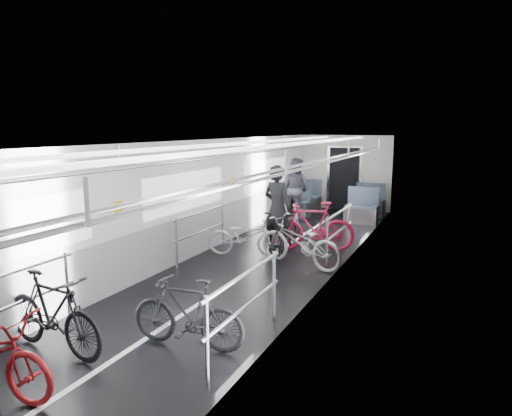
{
  "coord_description": "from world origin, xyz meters",
  "views": [
    {
      "loc": [
        3.54,
        -7.62,
        2.66
      ],
      "look_at": [
        0.0,
        0.1,
        1.15
      ],
      "focal_mm": 32.0,
      "sensor_mm": 36.0,
      "label": 1
    }
  ],
  "objects_px": {
    "bike_left_far": "(245,236)",
    "bike_aisle": "(286,231)",
    "bike_left_mid": "(53,313)",
    "person_standing": "(277,209)",
    "bike_right_near": "(188,313)",
    "bike_right_far": "(313,226)",
    "person_seated": "(296,189)",
    "bike_right_mid": "(300,242)"
  },
  "relations": [
    {
      "from": "bike_right_mid",
      "to": "bike_right_near",
      "type": "bearing_deg",
      "value": 13.34
    },
    {
      "from": "bike_right_near",
      "to": "person_seated",
      "type": "bearing_deg",
      "value": -175.34
    },
    {
      "from": "person_standing",
      "to": "bike_right_far",
      "type": "bearing_deg",
      "value": -134.91
    },
    {
      "from": "bike_aisle",
      "to": "person_seated",
      "type": "xyz_separation_m",
      "value": [
        -1.08,
        3.62,
        0.41
      ]
    },
    {
      "from": "bike_aisle",
      "to": "bike_right_mid",
      "type": "bearing_deg",
      "value": -57.31
    },
    {
      "from": "bike_left_mid",
      "to": "bike_right_far",
      "type": "xyz_separation_m",
      "value": [
        1.41,
        5.66,
        0.05
      ]
    },
    {
      "from": "person_seated",
      "to": "bike_aisle",
      "type": "bearing_deg",
      "value": 123.2
    },
    {
      "from": "bike_left_far",
      "to": "bike_right_far",
      "type": "distance_m",
      "value": 1.52
    },
    {
      "from": "bike_right_near",
      "to": "bike_right_far",
      "type": "relative_size",
      "value": 0.82
    },
    {
      "from": "bike_right_far",
      "to": "bike_aisle",
      "type": "relative_size",
      "value": 0.98
    },
    {
      "from": "bike_left_mid",
      "to": "bike_right_near",
      "type": "xyz_separation_m",
      "value": [
        1.38,
        0.78,
        -0.05
      ]
    },
    {
      "from": "bike_right_far",
      "to": "person_standing",
      "type": "distance_m",
      "value": 0.87
    },
    {
      "from": "bike_right_near",
      "to": "person_standing",
      "type": "height_order",
      "value": "person_standing"
    },
    {
      "from": "bike_right_far",
      "to": "bike_aisle",
      "type": "xyz_separation_m",
      "value": [
        -0.45,
        -0.47,
        -0.06
      ]
    },
    {
      "from": "bike_aisle",
      "to": "bike_left_far",
      "type": "bearing_deg",
      "value": -150.26
    },
    {
      "from": "bike_right_near",
      "to": "bike_right_far",
      "type": "height_order",
      "value": "bike_right_far"
    },
    {
      "from": "person_seated",
      "to": "bike_left_mid",
      "type": "bearing_deg",
      "value": 107.4
    },
    {
      "from": "bike_left_mid",
      "to": "bike_right_near",
      "type": "bearing_deg",
      "value": -55.42
    },
    {
      "from": "person_seated",
      "to": "bike_right_far",
      "type": "bearing_deg",
      "value": 132.55
    },
    {
      "from": "bike_left_far",
      "to": "bike_right_near",
      "type": "height_order",
      "value": "bike_right_near"
    },
    {
      "from": "bike_right_near",
      "to": "bike_right_mid",
      "type": "distance_m",
      "value": 3.69
    },
    {
      "from": "bike_right_near",
      "to": "bike_left_mid",
      "type": "bearing_deg",
      "value": -66.51
    },
    {
      "from": "bike_left_mid",
      "to": "bike_aisle",
      "type": "relative_size",
      "value": 0.89
    },
    {
      "from": "bike_left_far",
      "to": "bike_right_far",
      "type": "bearing_deg",
      "value": -65.31
    },
    {
      "from": "bike_left_far",
      "to": "bike_aisle",
      "type": "distance_m",
      "value": 0.87
    },
    {
      "from": "bike_right_near",
      "to": "person_standing",
      "type": "relative_size",
      "value": 0.79
    },
    {
      "from": "bike_left_mid",
      "to": "bike_right_mid",
      "type": "distance_m",
      "value": 4.72
    },
    {
      "from": "bike_right_far",
      "to": "person_standing",
      "type": "bearing_deg",
      "value": -80.63
    },
    {
      "from": "bike_left_mid",
      "to": "person_standing",
      "type": "relative_size",
      "value": 0.88
    },
    {
      "from": "bike_right_mid",
      "to": "bike_aisle",
      "type": "height_order",
      "value": "bike_aisle"
    },
    {
      "from": "bike_left_far",
      "to": "person_standing",
      "type": "height_order",
      "value": "person_standing"
    },
    {
      "from": "bike_right_mid",
      "to": "person_seated",
      "type": "bearing_deg",
      "value": -143.72
    },
    {
      "from": "bike_right_mid",
      "to": "bike_right_far",
      "type": "xyz_separation_m",
      "value": [
        -0.11,
        1.19,
        0.06
      ]
    },
    {
      "from": "bike_right_near",
      "to": "bike_right_mid",
      "type": "bearing_deg",
      "value": 171.86
    },
    {
      "from": "bike_left_mid",
      "to": "person_standing",
      "type": "height_order",
      "value": "person_standing"
    },
    {
      "from": "bike_right_far",
      "to": "bike_aisle",
      "type": "bearing_deg",
      "value": -63.07
    },
    {
      "from": "bike_left_mid",
      "to": "bike_right_near",
      "type": "distance_m",
      "value": 1.58
    },
    {
      "from": "bike_right_mid",
      "to": "person_seated",
      "type": "relative_size",
      "value": 1.02
    },
    {
      "from": "person_standing",
      "to": "bike_left_far",
      "type": "bearing_deg",
      "value": 67.85
    },
    {
      "from": "bike_right_near",
      "to": "bike_left_far",
      "type": "bearing_deg",
      "value": -169.8
    },
    {
      "from": "person_standing",
      "to": "person_seated",
      "type": "bearing_deg",
      "value": -59.87
    },
    {
      "from": "bike_right_near",
      "to": "bike_right_far",
      "type": "bearing_deg",
      "value": 173.7
    }
  ]
}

